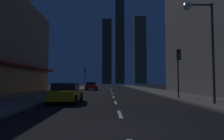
{
  "coord_description": "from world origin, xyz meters",
  "views": [
    {
      "loc": [
        -0.57,
        -6.26,
        1.55
      ],
      "look_at": [
        0.0,
        20.8,
        3.14
      ],
      "focal_mm": 31.68,
      "sensor_mm": 36.0,
      "label": 1
    }
  ],
  "objects_px": {
    "car_parked_near": "(66,93)",
    "traffic_light_far_left": "(85,74)",
    "car_parked_far": "(91,86)",
    "street_lamp_right": "(200,27)",
    "traffic_light_near_right": "(179,62)",
    "fire_hydrant_far_left": "(72,89)"
  },
  "relations": [
    {
      "from": "car_parked_near",
      "to": "fire_hydrant_far_left",
      "type": "bearing_deg",
      "value": 98.86
    },
    {
      "from": "car_parked_near",
      "to": "traffic_light_far_left",
      "type": "bearing_deg",
      "value": 93.9
    },
    {
      "from": "traffic_light_far_left",
      "to": "street_lamp_right",
      "type": "bearing_deg",
      "value": -70.05
    },
    {
      "from": "fire_hydrant_far_left",
      "to": "street_lamp_right",
      "type": "bearing_deg",
      "value": -56.17
    },
    {
      "from": "car_parked_far",
      "to": "fire_hydrant_far_left",
      "type": "xyz_separation_m",
      "value": [
        -2.3,
        -7.19,
        -0.29
      ]
    },
    {
      "from": "traffic_light_far_left",
      "to": "street_lamp_right",
      "type": "xyz_separation_m",
      "value": [
        10.88,
        -29.98,
        1.87
      ]
    },
    {
      "from": "traffic_light_near_right",
      "to": "street_lamp_right",
      "type": "xyz_separation_m",
      "value": [
        -0.12,
        -4.29,
        1.87
      ]
    },
    {
      "from": "car_parked_near",
      "to": "traffic_light_far_left",
      "type": "relative_size",
      "value": 1.01
    },
    {
      "from": "traffic_light_near_right",
      "to": "fire_hydrant_far_left",
      "type": "bearing_deg",
      "value": 132.28
    },
    {
      "from": "car_parked_near",
      "to": "traffic_light_near_right",
      "type": "xyz_separation_m",
      "value": [
        9.1,
        2.21,
        2.45
      ]
    },
    {
      "from": "fire_hydrant_far_left",
      "to": "car_parked_near",
      "type": "bearing_deg",
      "value": -81.14
    },
    {
      "from": "traffic_light_near_right",
      "to": "traffic_light_far_left",
      "type": "distance_m",
      "value": 27.94
    },
    {
      "from": "street_lamp_right",
      "to": "car_parked_near",
      "type": "bearing_deg",
      "value": 166.97
    },
    {
      "from": "traffic_light_near_right",
      "to": "car_parked_near",
      "type": "bearing_deg",
      "value": -166.35
    },
    {
      "from": "car_parked_far",
      "to": "traffic_light_far_left",
      "type": "distance_m",
      "value": 6.72
    },
    {
      "from": "car_parked_near",
      "to": "street_lamp_right",
      "type": "relative_size",
      "value": 0.64
    },
    {
      "from": "car_parked_near",
      "to": "car_parked_far",
      "type": "bearing_deg",
      "value": 90.0
    },
    {
      "from": "car_parked_far",
      "to": "traffic_light_far_left",
      "type": "relative_size",
      "value": 1.01
    },
    {
      "from": "car_parked_far",
      "to": "street_lamp_right",
      "type": "distance_m",
      "value": 26.0
    },
    {
      "from": "car_parked_far",
      "to": "street_lamp_right",
      "type": "bearing_deg",
      "value": -69.5
    },
    {
      "from": "street_lamp_right",
      "to": "car_parked_far",
      "type": "bearing_deg",
      "value": 110.5
    },
    {
      "from": "traffic_light_near_right",
      "to": "car_parked_far",
      "type": "bearing_deg",
      "value": 114.76
    }
  ]
}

